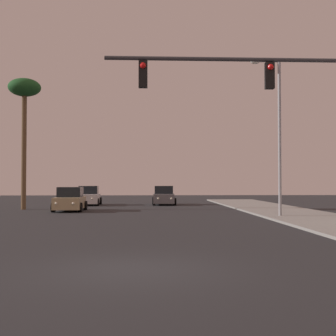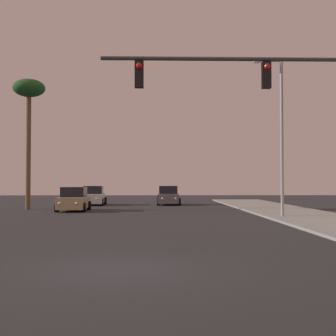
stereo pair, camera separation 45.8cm
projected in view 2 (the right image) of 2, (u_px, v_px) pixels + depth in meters
The scene contains 7 objects.
ground_plane at pixel (121, 269), 10.92m from camera, with size 120.00×120.00×0.00m, color #28282B.
car_grey at pixel (168, 196), 41.64m from camera, with size 2.04×4.34×1.68m.
car_white at pixel (93, 196), 41.15m from camera, with size 2.04×4.34×1.68m.
car_tan at pixel (74, 200), 32.87m from camera, with size 2.04×4.33×1.68m.
traffic_light_mast at pixel (279, 101), 15.86m from camera, with size 8.74×0.36×6.50m.
street_lamp at pixel (280, 128), 26.64m from camera, with size 1.74×0.24×9.00m.
palm_tree_mid at pixel (29, 96), 34.93m from camera, with size 2.40×2.40×9.73m.
Camera 2 is at (0.83, -11.01, 2.05)m, focal length 50.00 mm.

